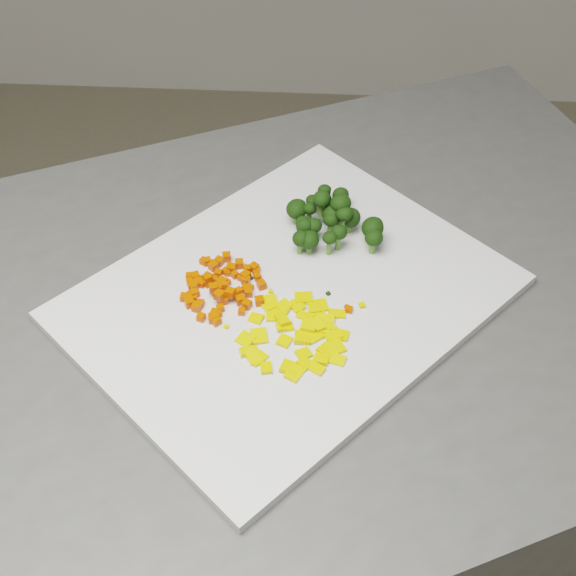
# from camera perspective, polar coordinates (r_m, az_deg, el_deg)

# --- Properties ---
(counter_block) EXTENTS (1.23, 1.08, 0.90)m
(counter_block) POSITION_cam_1_polar(r_m,az_deg,el_deg) (1.30, 0.54, -14.54)
(counter_block) COLOR #464644
(counter_block) RESTS_ON ground
(cutting_board) EXTENTS (0.58, 0.58, 0.01)m
(cutting_board) POSITION_cam_1_polar(r_m,az_deg,el_deg) (0.92, -0.00, -0.70)
(cutting_board) COLOR silver
(cutting_board) RESTS_ON counter_block
(carrot_pile) EXTENTS (0.10, 0.10, 0.03)m
(carrot_pile) POSITION_cam_1_polar(r_m,az_deg,el_deg) (0.92, -4.78, 0.44)
(carrot_pile) COLOR #C93702
(carrot_pile) RESTS_ON cutting_board
(pepper_pile) EXTENTS (0.12, 0.12, 0.02)m
(pepper_pile) POSITION_cam_1_polar(r_m,az_deg,el_deg) (0.87, 0.62, -3.02)
(pepper_pile) COLOR #E0BE0B
(pepper_pile) RESTS_ON cutting_board
(broccoli_pile) EXTENTS (0.12, 0.12, 0.06)m
(broccoli_pile) POSITION_cam_1_polar(r_m,az_deg,el_deg) (0.97, 3.16, 5.03)
(broccoli_pile) COLOR black
(broccoli_pile) RESTS_ON cutting_board
(carrot_cube_0) EXTENTS (0.01, 0.01, 0.01)m
(carrot_cube_0) POSITION_cam_1_polar(r_m,az_deg,el_deg) (0.92, -1.89, 0.22)
(carrot_cube_0) COLOR #C93702
(carrot_cube_0) RESTS_ON carrot_pile
(carrot_cube_1) EXTENTS (0.01, 0.01, 0.01)m
(carrot_cube_1) POSITION_cam_1_polar(r_m,az_deg,el_deg) (0.94, -6.90, 0.59)
(carrot_cube_1) COLOR #C93702
(carrot_cube_1) RESTS_ON carrot_pile
(carrot_cube_2) EXTENTS (0.01, 0.01, 0.01)m
(carrot_cube_2) POSITION_cam_1_polar(r_m,az_deg,el_deg) (0.96, -4.39, 2.22)
(carrot_cube_2) COLOR #C93702
(carrot_cube_2) RESTS_ON carrot_pile
(carrot_cube_3) EXTENTS (0.01, 0.01, 0.01)m
(carrot_cube_3) POSITION_cam_1_polar(r_m,az_deg,el_deg) (0.93, -6.87, 0.14)
(carrot_cube_3) COLOR #C93702
(carrot_cube_3) RESTS_ON carrot_pile
(carrot_cube_4) EXTENTS (0.01, 0.01, 0.01)m
(carrot_cube_4) POSITION_cam_1_polar(r_m,az_deg,el_deg) (0.93, -3.02, 0.55)
(carrot_cube_4) COLOR #C93702
(carrot_cube_4) RESTS_ON carrot_pile
(carrot_cube_5) EXTENTS (0.01, 0.01, 0.01)m
(carrot_cube_5) POSITION_cam_1_polar(r_m,az_deg,el_deg) (0.94, -6.60, 0.82)
(carrot_cube_5) COLOR #C93702
(carrot_cube_5) RESTS_ON carrot_pile
(carrot_cube_6) EXTENTS (0.01, 0.01, 0.01)m
(carrot_cube_6) POSITION_cam_1_polar(r_m,az_deg,el_deg) (0.92, -3.13, -0.12)
(carrot_cube_6) COLOR #C93702
(carrot_cube_6) RESTS_ON carrot_pile
(carrot_cube_7) EXTENTS (0.01, 0.01, 0.01)m
(carrot_cube_7) POSITION_cam_1_polar(r_m,az_deg,el_deg) (0.92, -6.70, -0.71)
(carrot_cube_7) COLOR #C93702
(carrot_cube_7) RESTS_ON carrot_pile
(carrot_cube_8) EXTENTS (0.01, 0.01, 0.01)m
(carrot_cube_8) POSITION_cam_1_polar(r_m,az_deg,el_deg) (0.92, -3.03, -0.01)
(carrot_cube_8) COLOR #C93702
(carrot_cube_8) RESTS_ON carrot_pile
(carrot_cube_9) EXTENTS (0.01, 0.01, 0.01)m
(carrot_cube_9) POSITION_cam_1_polar(r_m,az_deg,el_deg) (0.93, -6.19, 0.32)
(carrot_cube_9) COLOR #C93702
(carrot_cube_9) RESTS_ON carrot_pile
(carrot_cube_10) EXTENTS (0.01, 0.01, 0.01)m
(carrot_cube_10) POSITION_cam_1_polar(r_m,az_deg,el_deg) (0.91, -5.35, -0.01)
(carrot_cube_10) COLOR #C93702
(carrot_cube_10) RESTS_ON carrot_pile
(carrot_cube_11) EXTENTS (0.01, 0.01, 0.01)m
(carrot_cube_11) POSITION_cam_1_polar(r_m,az_deg,el_deg) (0.90, -5.09, -1.88)
(carrot_cube_11) COLOR #C93702
(carrot_cube_11) RESTS_ON carrot_pile
(carrot_cube_12) EXTENTS (0.01, 0.01, 0.01)m
(carrot_cube_12) POSITION_cam_1_polar(r_m,az_deg,el_deg) (0.89, -5.25, -2.08)
(carrot_cube_12) COLOR #C93702
(carrot_cube_12) RESTS_ON carrot_pile
(carrot_cube_13) EXTENTS (0.01, 0.01, 0.01)m
(carrot_cube_13) POSITION_cam_1_polar(r_m,az_deg,el_deg) (0.89, -5.40, -2.17)
(carrot_cube_13) COLOR #C93702
(carrot_cube_13) RESTS_ON carrot_pile
(carrot_cube_14) EXTENTS (0.01, 0.01, 0.01)m
(carrot_cube_14) POSITION_cam_1_polar(r_m,az_deg,el_deg) (0.94, -4.34, 1.06)
(carrot_cube_14) COLOR #C93702
(carrot_cube_14) RESTS_ON carrot_pile
(carrot_cube_15) EXTENTS (0.01, 0.01, 0.01)m
(carrot_cube_15) POSITION_cam_1_polar(r_m,az_deg,el_deg) (0.93, -4.73, 0.39)
(carrot_cube_15) COLOR #C93702
(carrot_cube_15) RESTS_ON carrot_pile
(carrot_cube_16) EXTENTS (0.01, 0.01, 0.01)m
(carrot_cube_16) POSITION_cam_1_polar(r_m,az_deg,el_deg) (0.93, -5.74, 0.69)
(carrot_cube_16) COLOR #C93702
(carrot_cube_16) RESTS_ON carrot_pile
(carrot_cube_17) EXTENTS (0.01, 0.01, 0.01)m
(carrot_cube_17) POSITION_cam_1_polar(r_m,az_deg,el_deg) (0.96, -5.76, 1.89)
(carrot_cube_17) COLOR #C93702
(carrot_cube_17) RESTS_ON carrot_pile
(carrot_cube_18) EXTENTS (0.01, 0.01, 0.01)m
(carrot_cube_18) POSITION_cam_1_polar(r_m,az_deg,el_deg) (0.94, -4.04, 1.39)
(carrot_cube_18) COLOR #C93702
(carrot_cube_18) RESTS_ON carrot_pile
(carrot_cube_19) EXTENTS (0.01, 0.01, 0.01)m
(carrot_cube_19) POSITION_cam_1_polar(r_m,az_deg,el_deg) (0.94, -2.24, 1.26)
(carrot_cube_19) COLOR #C93702
(carrot_cube_19) RESTS_ON carrot_pile
(carrot_cube_20) EXTENTS (0.01, 0.01, 0.01)m
(carrot_cube_20) POSITION_cam_1_polar(r_m,az_deg,el_deg) (0.93, -5.78, 0.33)
(carrot_cube_20) COLOR #C93702
(carrot_cube_20) RESTS_ON carrot_pile
(carrot_cube_21) EXTENTS (0.01, 0.01, 0.01)m
(carrot_cube_21) POSITION_cam_1_polar(r_m,az_deg,el_deg) (0.91, -7.03, -1.05)
(carrot_cube_21) COLOR #C93702
(carrot_cube_21) RESTS_ON carrot_pile
(carrot_cube_22) EXTENTS (0.01, 0.01, 0.01)m
(carrot_cube_22) POSITION_cam_1_polar(r_m,az_deg,el_deg) (0.91, -4.63, -0.84)
(carrot_cube_22) COLOR #C93702
(carrot_cube_22) RESTS_ON carrot_pile
(carrot_cube_23) EXTENTS (0.01, 0.01, 0.01)m
(carrot_cube_23) POSITION_cam_1_polar(r_m,az_deg,el_deg) (0.94, -5.29, 0.62)
(carrot_cube_23) COLOR #C93702
(carrot_cube_23) RESTS_ON carrot_pile
(carrot_cube_24) EXTENTS (0.01, 0.01, 0.01)m
(carrot_cube_24) POSITION_cam_1_polar(r_m,az_deg,el_deg) (0.94, -2.43, 1.46)
(carrot_cube_24) COLOR #C93702
(carrot_cube_24) RESTS_ON carrot_pile
(carrot_cube_25) EXTENTS (0.01, 0.01, 0.01)m
(carrot_cube_25) POSITION_cam_1_polar(r_m,az_deg,el_deg) (0.90, -4.13, -0.34)
(carrot_cube_25) COLOR #C93702
(carrot_cube_25) RESTS_ON carrot_pile
(carrot_cube_26) EXTENTS (0.01, 0.01, 0.01)m
(carrot_cube_26) POSITION_cam_1_polar(r_m,az_deg,el_deg) (0.91, -6.22, -1.09)
(carrot_cube_26) COLOR #C93702
(carrot_cube_26) RESTS_ON carrot_pile
(carrot_cube_27) EXTENTS (0.01, 0.01, 0.01)m
(carrot_cube_27) POSITION_cam_1_polar(r_m,az_deg,el_deg) (0.90, -4.92, -0.54)
(carrot_cube_27) COLOR #C93702
(carrot_cube_27) RESTS_ON carrot_pile
(carrot_cube_28) EXTENTS (0.01, 0.01, 0.01)m
(carrot_cube_28) POSITION_cam_1_polar(r_m,az_deg,el_deg) (0.90, -4.96, -1.84)
(carrot_cube_28) COLOR #C93702
(carrot_cube_28) RESTS_ON carrot_pile
(carrot_cube_29) EXTENTS (0.01, 0.01, 0.01)m
(carrot_cube_29) POSITION_cam_1_polar(r_m,az_deg,el_deg) (0.93, -3.03, 0.53)
(carrot_cube_29) COLOR #C93702
(carrot_cube_29) RESTS_ON carrot_pile
(carrot_cube_30) EXTENTS (0.01, 0.01, 0.01)m
(carrot_cube_30) POSITION_cam_1_polar(r_m,az_deg,el_deg) (0.93, -4.75, 0.41)
(carrot_cube_30) COLOR #C93702
(carrot_cube_30) RESTS_ON carrot_pile
(carrot_cube_31) EXTENTS (0.01, 0.01, 0.01)m
(carrot_cube_31) POSITION_cam_1_polar(r_m,az_deg,el_deg) (0.93, -6.45, 0.46)
(carrot_cube_31) COLOR #C93702
(carrot_cube_31) RESTS_ON carrot_pile
(carrot_cube_32) EXTENTS (0.01, 0.01, 0.01)m
(carrot_cube_32) POSITION_cam_1_polar(r_m,az_deg,el_deg) (0.94, -3.80, 0.94)
(carrot_cube_32) COLOR #C93702
(carrot_cube_32) RESTS_ON carrot_pile
(carrot_cube_33) EXTENTS (0.01, 0.01, 0.01)m
(carrot_cube_33) POSITION_cam_1_polar(r_m,az_deg,el_deg) (0.91, -3.41, -0.84)
(carrot_cube_33) COLOR #C93702
(carrot_cube_33) RESTS_ON carrot_pile
(carrot_cube_34) EXTENTS (0.01, 0.01, 0.01)m
(carrot_cube_34) POSITION_cam_1_polar(r_m,az_deg,el_deg) (0.96, -4.44, 2.09)
(carrot_cube_34) COLOR #C93702
(carrot_cube_34) RESTS_ON carrot_pile
(carrot_cube_35) EXTENTS (0.01, 0.01, 0.01)m
(carrot_cube_35) POSITION_cam_1_polar(r_m,az_deg,el_deg) (0.90, -2.95, -1.17)
(carrot_cube_35) COLOR #C93702
(carrot_cube_35) RESTS_ON carrot_pile
(carrot_cube_36) EXTENTS (0.01, 0.01, 0.01)m
(carrot_cube_36) POSITION_cam_1_polar(r_m,az_deg,el_deg) (0.94, -6.63, 0.77)
(carrot_cube_36) COLOR #C93702
(carrot_cube_36) RESTS_ON carrot_pile
(carrot_cube_37) EXTENTS (0.01, 0.01, 0.01)m
(carrot_cube_37) POSITION_cam_1_polar(r_m,az_deg,el_deg) (0.96, -6.01, 1.91)
(carrot_cube_37) COLOR #C93702
(carrot_cube_37) RESTS_ON carrot_pile
(carrot_cube_38) EXTENTS (0.01, 0.01, 0.01)m
(carrot_cube_38) POSITION_cam_1_polar(r_m,az_deg,el_deg) (0.94, -7.03, 0.82)
(carrot_cube_38) COLOR #C93702
(carrot_cube_38) RESTS_ON carrot_pile
(carrot_cube_39) EXTENTS (0.01, 0.01, 0.01)m
(carrot_cube_39) POSITION_cam_1_polar(r_m,az_deg,el_deg) (0.92, -4.51, 0.21)
(carrot_cube_39) COLOR #C93702
(carrot_cube_39) RESTS_ON carrot_pile
(carrot_cube_40) EXTENTS (0.01, 0.01, 0.01)m
(carrot_cube_40) POSITION_cam_1_polar(r_m,az_deg,el_deg) (0.91, -6.50, -1.35)
(carrot_cube_40) COLOR #C93702
(carrot_cube_40) RESTS_ON carrot_pile
(carrot_cube_41) EXTENTS (0.01, 0.01, 0.01)m
(carrot_cube_41) POSITION_cam_1_polar(r_m,az_deg,el_deg) (0.93, -2.19, 0.79)
(carrot_cube_41) COLOR #C93702
(carrot_cube_41) RESTS_ON carrot_pile
(carrot_cube_42) EXTENTS (0.01, 0.01, 0.01)m
(carrot_cube_42) POSITION_cam_1_polar(r_m,az_deg,el_deg) (0.90, -5.25, -1.73)
(carrot_cube_42) COLOR #C93702
(carrot_cube_42) RESTS_ON carrot_pile
(carrot_cube_43) EXTENTS (0.01, 0.01, 0.01)m
(carrot_cube_43) POSITION_cam_1_polar(r_m,az_deg,el_deg) (0.95, -5.35, 1.48)
(carrot_cube_43) COLOR #C93702
(carrot_cube_43) RESTS_ON carrot_pile
(carrot_cube_44) EXTENTS (0.01, 0.01, 0.01)m
(carrot_cube_44) POSITION_cam_1_polar(r_m,az_deg,el_deg) (0.92, -7.10, -0.64)
(carrot_cube_44) COLOR #C93702
(carrot_cube_44) RESTS_ON carrot_pile
(carrot_cube_45) EXTENTS (0.01, 0.01, 0.01)m
(carrot_cube_45) POSITION_cam_1_polar(r_m,az_deg,el_deg) (0.90, -6.19, -2.09)
(carrot_cube_45) COLOR #C93702
(carrot_cube_45) RESTS_ON carrot_pile
(carrot_cube_46) EXTENTS (0.01, 0.01, 0.01)m
(carrot_cube_46) POSITION_cam_1_polar(r_m,az_deg,el_deg) (0.94, -2.91, 1.36)
(carrot_cube_46) COLOR #C93702
(carrot_cube_46) RESTS_ON carrot_pile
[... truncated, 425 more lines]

